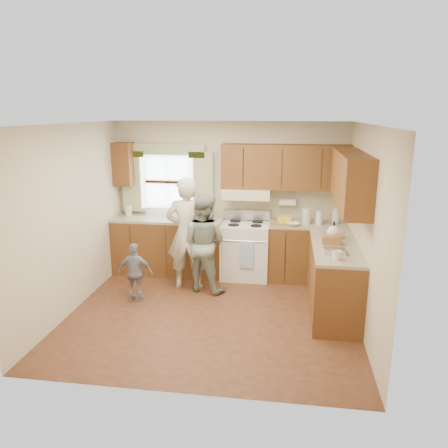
% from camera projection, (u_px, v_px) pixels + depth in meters
% --- Properties ---
extents(room, '(3.80, 3.80, 3.80)m').
position_uv_depth(room, '(212.00, 224.00, 5.59)').
color(room, '#432414').
rests_on(room, ground).
extents(kitchen_fixtures, '(3.80, 2.25, 2.15)m').
position_uv_depth(kitchen_fixtures, '(264.00, 234.00, 6.63)').
color(kitchen_fixtures, '#42240E').
rests_on(kitchen_fixtures, ground).
extents(stove, '(0.76, 0.67, 1.07)m').
position_uv_depth(stove, '(245.00, 249.00, 7.11)').
color(stove, silver).
rests_on(stove, ground).
extents(woman_left, '(0.65, 0.45, 1.72)m').
position_uv_depth(woman_left, '(187.00, 234.00, 6.56)').
color(woman_left, beige).
rests_on(woman_left, ground).
extents(woman_right, '(0.86, 0.75, 1.49)m').
position_uv_depth(woman_right, '(204.00, 243.00, 6.51)').
color(woman_right, '#2A453A').
rests_on(woman_right, ground).
extents(child, '(0.51, 0.22, 0.87)m').
position_uv_depth(child, '(135.00, 273.00, 6.17)').
color(child, gray).
rests_on(child, ground).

